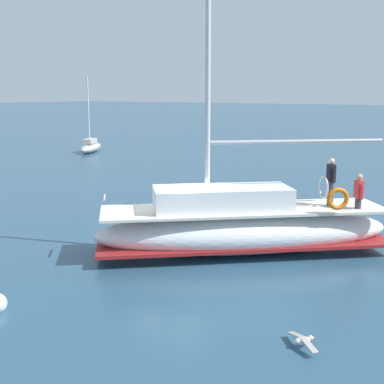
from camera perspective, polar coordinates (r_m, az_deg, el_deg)
name	(u,v)px	position (r m, az deg, el deg)	size (l,w,h in m)	color
ground_plane	(178,251)	(17.54, -1.55, -6.36)	(400.00, 400.00, 0.00)	#284C66
main_sailboat	(241,225)	(17.20, 5.34, -3.61)	(8.14, 8.80, 13.19)	white
moored_catamaran	(91,146)	(46.61, -10.84, 4.85)	(4.84, 3.28, 6.37)	#B7B2A8
seagull	(303,340)	(11.46, 11.88, -15.35)	(0.70, 0.88, 0.16)	silver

